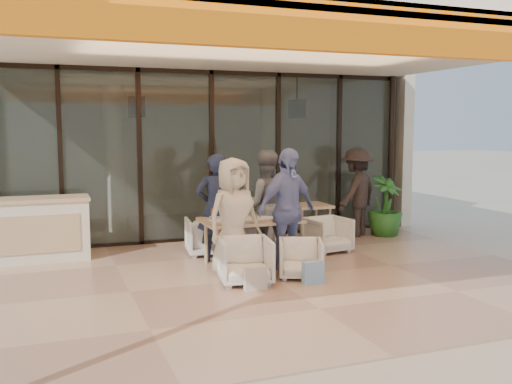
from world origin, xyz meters
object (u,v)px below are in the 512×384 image
at_px(chair_far_left, 207,235).
at_px(dining_table, 250,222).
at_px(side_table, 309,210).
at_px(host_counter, 30,230).
at_px(chair_near_left, 245,259).
at_px(chair_far_right, 254,234).
at_px(diner_periwinkle, 287,210).
at_px(diner_grey, 265,204).
at_px(diner_navy, 216,208).
at_px(side_chair, 328,233).
at_px(diner_cream, 234,217).
at_px(potted_palm, 385,206).
at_px(standing_woman, 357,193).
at_px(chair_near_right, 301,257).

bearing_deg(chair_far_left, dining_table, 120.27).
xyz_separation_m(dining_table, side_table, (1.59, 1.17, -0.05)).
bearing_deg(host_counter, chair_near_left, -40.81).
xyz_separation_m(chair_far_right, diner_periwinkle, (0.00, -1.40, 0.62)).
relative_size(chair_far_right, diner_grey, 0.34).
relative_size(chair_far_left, chair_near_left, 0.99).
bearing_deg(diner_navy, side_chair, -177.45).
bearing_deg(side_chair, side_table, 82.35).
relative_size(chair_far_right, diner_cream, 0.35).
xyz_separation_m(dining_table, diner_periwinkle, (0.43, -0.46, 0.24)).
height_order(diner_grey, potted_palm, diner_grey).
distance_m(chair_far_right, diner_periwinkle, 1.53).
relative_size(diner_cream, potted_palm, 1.42).
relative_size(diner_grey, standing_woman, 1.02).
bearing_deg(chair_near_right, diner_navy, 142.90).
distance_m(chair_near_right, standing_woman, 3.41).
distance_m(chair_far_left, diner_navy, 0.72).
height_order(diner_grey, diner_periwinkle, diner_periwinkle).
bearing_deg(chair_near_right, host_counter, 168.37).
bearing_deg(side_chair, diner_grey, 170.97).
bearing_deg(diner_navy, diner_grey, -176.65).
distance_m(diner_navy, diner_cream, 0.90).
distance_m(dining_table, chair_far_left, 1.08).
height_order(chair_near_left, side_chair, chair_near_left).
bearing_deg(diner_cream, chair_far_right, 44.42).
xyz_separation_m(chair_far_left, diner_grey, (0.84, -0.50, 0.54)).
bearing_deg(chair_near_right, diner_periwinkle, 111.93).
height_order(chair_near_left, diner_periwinkle, diner_periwinkle).
distance_m(chair_near_left, diner_cream, 0.71).
bearing_deg(chair_far_left, host_counter, -3.75).
xyz_separation_m(host_counter, diner_periwinkle, (3.63, -1.91, 0.39)).
xyz_separation_m(diner_navy, side_chair, (2.00, -0.03, -0.53)).
distance_m(side_table, side_chair, 0.81).
height_order(diner_periwinkle, potted_palm, diner_periwinkle).
relative_size(dining_table, potted_palm, 1.24).
distance_m(chair_near_left, potted_palm, 4.37).
relative_size(chair_far_left, chair_far_right, 1.17).
bearing_deg(diner_cream, side_chair, 8.92).
xyz_separation_m(chair_far_right, standing_woman, (2.34, 0.52, 0.57)).
height_order(chair_far_right, standing_woman, standing_woman).
relative_size(chair_far_left, potted_palm, 0.59).
bearing_deg(diner_grey, diner_periwinkle, 100.44).
bearing_deg(dining_table, diner_grey, 46.21).
bearing_deg(diner_grey, host_counter, -5.08).
bearing_deg(chair_far_left, diner_grey, 155.81).
bearing_deg(chair_near_right, potted_palm, 60.00).
distance_m(side_chair, potted_palm, 1.96).
distance_m(chair_near_right, potted_palm, 3.68).
height_order(chair_near_left, chair_near_right, chair_near_left).
xyz_separation_m(chair_far_right, chair_near_right, (0.00, -1.90, 0.01)).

